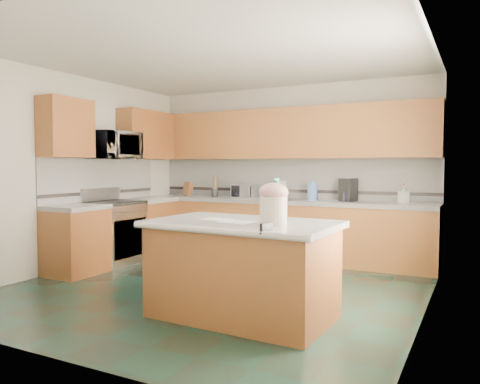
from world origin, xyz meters
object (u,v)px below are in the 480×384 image
Objects in this scene: soap_bottle_island at (277,200)px; toaster_oven at (245,191)px; treat_jar at (274,211)px; knife_block at (188,189)px; island_top at (242,224)px; coffee_maker at (348,190)px; island_base at (242,272)px.

soap_bottle_island is 3.26m from toaster_oven.
treat_jar is 1.08× the size of knife_block.
knife_block is at bearing 133.64° from island_top.
coffee_maker is (1.68, 0.03, 0.06)m from toaster_oven.
coffee_maker reaches higher than knife_block.
coffee_maker reaches higher than toaster_oven.
island_base is 6.53× the size of treat_jar.
knife_block is 0.60× the size of toaster_oven.
coffee_maker is at bearing 10.25° from knife_block.
soap_bottle_island reaches higher than coffee_maker.
treat_jar is 0.65× the size of toaster_oven.
treat_jar is at bearing -42.45° from toaster_oven.
knife_block is at bearing -161.26° from coffee_maker.
soap_bottle_island is at bearing -70.72° from coffee_maker.
island_base is 4.05× the size of soap_bottle_island.
soap_bottle_island is 1.74× the size of knife_block.
knife_block is (-2.90, 2.99, -0.01)m from treat_jar.
toaster_oven is (-1.80, 2.99, -0.01)m from treat_jar.
treat_jar is 0.62× the size of soap_bottle_island.
island_top is 3.80m from knife_block.
island_top is at bearing -38.90° from knife_block.
island_base is at bearing -46.98° from toaster_oven.
treat_jar is 3.03m from coffee_maker.
treat_jar is (0.38, -0.15, 0.16)m from island_top.
knife_block is 0.69× the size of coffee_maker.
treat_jar is 0.75× the size of coffee_maker.
treat_jar is 4.17m from knife_block.
island_base is at bearing -77.10° from coffee_maker.
toaster_oven is at bearing 126.59° from soap_bottle_island.
island_top is 6.93× the size of treat_jar.
knife_block reaches higher than island_top.
island_top is (0.00, 0.00, 0.46)m from island_base.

